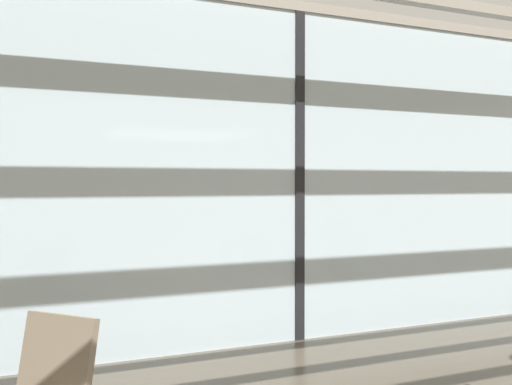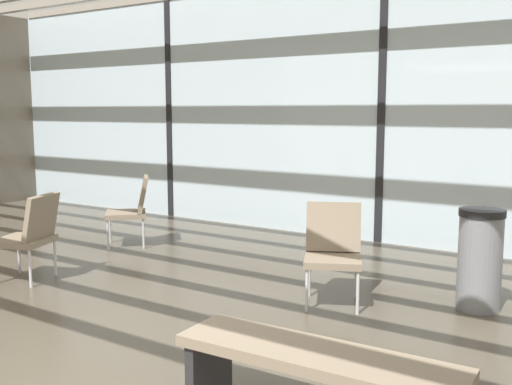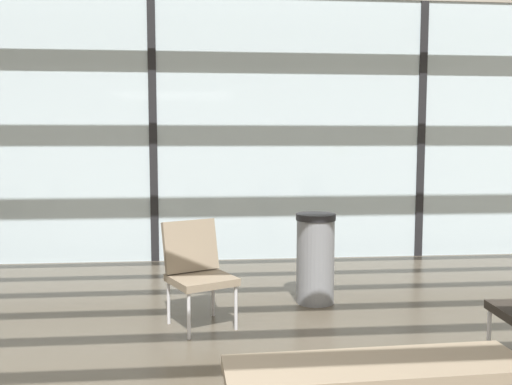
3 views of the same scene
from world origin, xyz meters
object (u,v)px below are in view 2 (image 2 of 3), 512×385
lounge_chair_1 (333,247)px  trash_bin (480,259)px  lounge_chair_2 (31,232)px  lounge_chair_0 (133,206)px  waiting_bench (317,371)px  parked_airplane (436,86)px

lounge_chair_1 → trash_bin: (1.12, 0.51, -0.06)m
lounge_chair_2 → trash_bin: lounge_chair_2 is taller
lounge_chair_0 → lounge_chair_1: (3.06, -0.64, 0.00)m
lounge_chair_0 → waiting_bench: (3.96, -2.68, -0.13)m
waiting_bench → lounge_chair_1: bearing=-68.5°
parked_airplane → lounge_chair_0: 7.32m
parked_airplane → lounge_chair_2: (-1.35, -8.61, -1.67)m
lounge_chair_1 → lounge_chair_2: size_ratio=1.00×
lounge_chair_2 → lounge_chair_0: bearing=170.0°
lounge_chair_0 → lounge_chair_1: size_ratio=1.00×
parked_airplane → lounge_chair_0: (-1.63, -6.94, -1.67)m
waiting_bench → trash_bin: bearing=-97.2°
parked_airplane → waiting_bench: (2.33, -9.62, -1.80)m
lounge_chair_0 → waiting_bench: lounge_chair_0 is taller
lounge_chair_1 → lounge_chair_2: bearing=175.0°
parked_airplane → lounge_chair_0: size_ratio=14.01×
lounge_chair_2 → waiting_bench: (3.68, -1.00, -0.13)m
parked_airplane → lounge_chair_2: parked_airplane is taller
lounge_chair_2 → waiting_bench: size_ratio=0.57×
parked_airplane → waiting_bench: bearing=-76.4°
lounge_chair_2 → parked_airplane: bearing=151.6°
lounge_chair_0 → parked_airplane: bearing=122.7°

